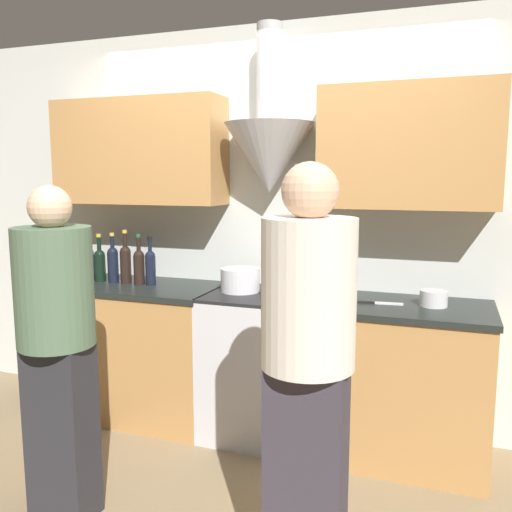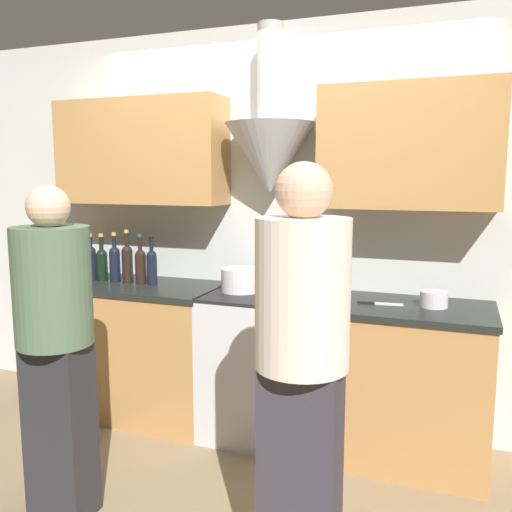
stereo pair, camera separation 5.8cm
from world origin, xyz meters
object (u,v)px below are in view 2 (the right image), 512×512
at_px(wine_bottle_2, 91,261).
at_px(saucepan, 434,299).
at_px(wine_bottle_3, 102,263).
at_px(person_foreground_right, 302,366).
at_px(wine_bottle_4, 115,262).
at_px(person_foreground_left, 56,340).
at_px(wine_bottle_6, 141,264).
at_px(wine_bottle_0, 70,261).
at_px(stove_range, 262,364).
at_px(orange_fruit, 332,296).
at_px(wine_bottle_5, 127,262).
at_px(wine_bottle_1, 81,260).
at_px(wine_bottle_7, 152,265).
at_px(mixing_bowl, 284,290).
at_px(stock_pot, 241,280).

bearing_deg(wine_bottle_2, saucepan, 0.45).
height_order(wine_bottle_3, person_foreground_right, person_foreground_right).
xyz_separation_m(wine_bottle_4, person_foreground_left, (0.46, -1.13, -0.18)).
xyz_separation_m(wine_bottle_3, person_foreground_left, (0.57, -1.13, -0.17)).
bearing_deg(wine_bottle_6, wine_bottle_0, 179.93).
height_order(stove_range, person_foreground_left, person_foreground_left).
bearing_deg(orange_fruit, wine_bottle_6, 176.41).
distance_m(wine_bottle_5, wine_bottle_6, 0.11).
relative_size(wine_bottle_1, wine_bottle_5, 0.93).
height_order(wine_bottle_0, orange_fruit, wine_bottle_0).
xyz_separation_m(wine_bottle_0, wine_bottle_1, (0.09, 0.00, 0.01)).
bearing_deg(wine_bottle_7, wine_bottle_2, -179.03).
bearing_deg(mixing_bowl, wine_bottle_5, 178.50).
distance_m(wine_bottle_2, person_foreground_left, 1.31).
bearing_deg(wine_bottle_4, wine_bottle_6, -0.60).
xyz_separation_m(wine_bottle_4, person_foreground_right, (1.68, -1.21, -0.12)).
relative_size(stock_pot, mixing_bowl, 0.91).
xyz_separation_m(wine_bottle_0, person_foreground_left, (0.84, -1.13, -0.16)).
distance_m(wine_bottle_1, wine_bottle_7, 0.58).
relative_size(orange_fruit, person_foreground_left, 0.05).
bearing_deg(wine_bottle_0, wine_bottle_6, -0.07).
height_order(wine_bottle_3, mixing_bowl, wine_bottle_3).
distance_m(wine_bottle_4, wine_bottle_5, 0.10).
height_order(wine_bottle_3, wine_bottle_4, wine_bottle_4).
height_order(stove_range, wine_bottle_7, wine_bottle_7).
bearing_deg(stock_pot, person_foreground_right, -58.53).
bearing_deg(orange_fruit, saucepan, 9.90).
relative_size(wine_bottle_6, stock_pot, 1.37).
bearing_deg(stock_pot, wine_bottle_1, -179.36).
bearing_deg(saucepan, mixing_bowl, -177.63).
height_order(wine_bottle_0, saucepan, wine_bottle_0).
relative_size(wine_bottle_3, person_foreground_right, 0.20).
height_order(stove_range, wine_bottle_0, wine_bottle_0).
xyz_separation_m(saucepan, person_foreground_right, (-0.41, -1.22, -0.03)).
height_order(stove_range, wine_bottle_5, wine_bottle_5).
distance_m(wine_bottle_5, orange_fruit, 1.45).
bearing_deg(mixing_bowl, wine_bottle_1, 179.03).
height_order(wine_bottle_6, orange_fruit, wine_bottle_6).
bearing_deg(saucepan, stove_range, -179.02).
bearing_deg(wine_bottle_5, stock_pot, 0.66).
xyz_separation_m(wine_bottle_3, wine_bottle_4, (0.11, -0.00, 0.01)).
bearing_deg(orange_fruit, stock_pot, 170.73).
relative_size(mixing_bowl, saucepan, 1.80).
bearing_deg(wine_bottle_4, orange_fruit, -3.19).
relative_size(wine_bottle_5, mixing_bowl, 1.33).
bearing_deg(orange_fruit, person_foreground_right, -82.92).
bearing_deg(wine_bottle_3, wine_bottle_7, -0.02).
relative_size(wine_bottle_0, orange_fruit, 4.09).
distance_m(mixing_bowl, person_foreground_right, 1.27).
relative_size(wine_bottle_4, person_foreground_right, 0.20).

